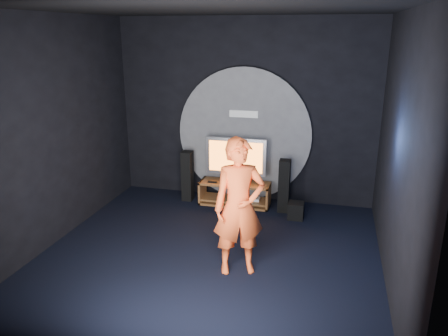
% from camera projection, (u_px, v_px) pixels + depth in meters
% --- Properties ---
extents(floor, '(5.00, 5.00, 0.00)m').
position_uv_depth(floor, '(210.00, 255.00, 6.59)').
color(floor, black).
rests_on(floor, ground).
extents(back_wall, '(5.00, 0.04, 3.50)m').
position_uv_depth(back_wall, '(245.00, 111.00, 8.38)').
color(back_wall, black).
rests_on(back_wall, ground).
extents(front_wall, '(5.00, 0.04, 3.50)m').
position_uv_depth(front_wall, '(127.00, 211.00, 3.76)').
color(front_wall, black).
rests_on(front_wall, ground).
extents(left_wall, '(0.04, 5.00, 3.50)m').
position_uv_depth(left_wall, '(51.00, 132.00, 6.66)').
color(left_wall, black).
rests_on(left_wall, ground).
extents(right_wall, '(0.04, 5.00, 3.50)m').
position_uv_depth(right_wall, '(399.00, 154.00, 5.48)').
color(right_wall, black).
rests_on(right_wall, ground).
extents(ceiling, '(5.00, 5.00, 0.01)m').
position_uv_depth(ceiling, '(207.00, 8.00, 5.54)').
color(ceiling, black).
rests_on(ceiling, back_wall).
extents(wall_disc_panel, '(2.60, 0.11, 2.60)m').
position_uv_depth(wall_disc_panel, '(244.00, 135.00, 8.46)').
color(wall_disc_panel, '#515156').
rests_on(wall_disc_panel, ground).
extents(media_console, '(1.35, 0.45, 0.45)m').
position_uv_depth(media_console, '(235.00, 195.00, 8.45)').
color(media_console, '#995C2F').
rests_on(media_console, ground).
extents(tv, '(1.16, 0.22, 0.86)m').
position_uv_depth(tv, '(236.00, 158.00, 8.29)').
color(tv, silver).
rests_on(tv, media_console).
extents(center_speaker, '(0.40, 0.15, 0.15)m').
position_uv_depth(center_speaker, '(234.00, 180.00, 8.27)').
color(center_speaker, black).
rests_on(center_speaker, media_console).
extents(remote, '(0.18, 0.05, 0.02)m').
position_uv_depth(remote, '(212.00, 182.00, 8.36)').
color(remote, black).
rests_on(remote, media_console).
extents(tower_speaker_left, '(0.20, 0.22, 1.00)m').
position_uv_depth(tower_speaker_left, '(188.00, 176.00, 8.59)').
color(tower_speaker_left, black).
rests_on(tower_speaker_left, ground).
extents(tower_speaker_right, '(0.20, 0.22, 1.00)m').
position_uv_depth(tower_speaker_right, '(284.00, 186.00, 8.04)').
color(tower_speaker_right, black).
rests_on(tower_speaker_right, ground).
extents(subwoofer, '(0.28, 0.28, 0.30)m').
position_uv_depth(subwoofer, '(296.00, 211.00, 7.82)').
color(subwoofer, black).
rests_on(subwoofer, ground).
extents(player, '(0.82, 0.69, 1.92)m').
position_uv_depth(player, '(239.00, 207.00, 5.88)').
color(player, '#E84F1F').
rests_on(player, ground).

